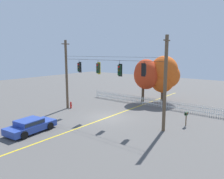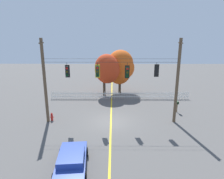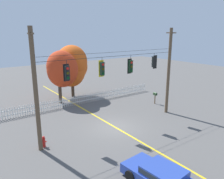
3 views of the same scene
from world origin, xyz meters
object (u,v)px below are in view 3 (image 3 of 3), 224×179
(parked_car, at_px, (162,177))
(roadside_mailbox, at_px, (155,95))
(traffic_signal_westbound_side, at_px, (154,62))
(autumn_maple_near_fence, at_px, (62,68))
(traffic_signal_northbound_primary, at_px, (102,69))
(fire_hydrant, at_px, (44,142))
(traffic_signal_northbound_secondary, at_px, (67,73))
(autumn_maple_mid, at_px, (72,66))
(traffic_signal_southbound_primary, at_px, (130,66))

(parked_car, xyz_separation_m, roadside_mailbox, (9.76, 9.89, 0.45))
(traffic_signal_westbound_side, bearing_deg, autumn_maple_near_fence, 118.28)
(traffic_signal_northbound_primary, height_order, parked_car, traffic_signal_northbound_primary)
(traffic_signal_northbound_primary, distance_m, fire_hydrant, 6.65)
(roadside_mailbox, bearing_deg, parked_car, -134.63)
(autumn_maple_near_fence, bearing_deg, traffic_signal_northbound_secondary, -110.84)
(autumn_maple_near_fence, height_order, fire_hydrant, autumn_maple_near_fence)
(traffic_signal_northbound_primary, bearing_deg, roadside_mailbox, 16.53)
(autumn_maple_mid, height_order, parked_car, autumn_maple_mid)
(autumn_maple_near_fence, bearing_deg, traffic_signal_westbound_side, -61.72)
(traffic_signal_northbound_secondary, bearing_deg, parked_car, -77.42)
(traffic_signal_southbound_primary, height_order, roadside_mailbox, traffic_signal_southbound_primary)
(traffic_signal_southbound_primary, distance_m, autumn_maple_near_fence, 9.37)
(autumn_maple_near_fence, bearing_deg, roadside_mailbox, -39.21)
(traffic_signal_northbound_secondary, relative_size, parked_car, 0.34)
(fire_hydrant, bearing_deg, traffic_signal_northbound_secondary, -7.18)
(autumn_maple_near_fence, relative_size, fire_hydrant, 7.22)
(parked_car, bearing_deg, autumn_maple_mid, 78.34)
(parked_car, bearing_deg, traffic_signal_westbound_side, 47.68)
(fire_hydrant, height_order, roadside_mailbox, roadside_mailbox)
(traffic_signal_northbound_primary, bearing_deg, traffic_signal_northbound_secondary, -179.99)
(traffic_signal_westbound_side, distance_m, autumn_maple_near_fence, 10.37)
(parked_car, distance_m, fire_hydrant, 8.36)
(traffic_signal_northbound_secondary, bearing_deg, autumn_maple_mid, 63.20)
(traffic_signal_southbound_primary, height_order, fire_hydrant, traffic_signal_southbound_primary)
(traffic_signal_southbound_primary, distance_m, autumn_maple_mid, 10.63)
(roadside_mailbox, bearing_deg, traffic_signal_northbound_secondary, -167.43)
(autumn_maple_near_fence, bearing_deg, fire_hydrant, -121.17)
(traffic_signal_northbound_secondary, bearing_deg, roadside_mailbox, 12.57)
(autumn_maple_mid, distance_m, fire_hydrant, 13.04)
(traffic_signal_westbound_side, relative_size, fire_hydrant, 1.67)
(traffic_signal_westbound_side, bearing_deg, parked_car, -132.32)
(parked_car, relative_size, roadside_mailbox, 3.35)
(fire_hydrant, bearing_deg, traffic_signal_westbound_side, -1.44)
(traffic_signal_southbound_primary, distance_m, traffic_signal_westbound_side, 2.70)
(traffic_signal_southbound_primary, height_order, parked_car, traffic_signal_southbound_primary)
(traffic_signal_northbound_secondary, height_order, traffic_signal_northbound_primary, same)
(traffic_signal_northbound_primary, relative_size, fire_hydrant, 1.85)
(fire_hydrant, bearing_deg, roadside_mailbox, 9.84)
(traffic_signal_southbound_primary, bearing_deg, fire_hydrant, 178.19)
(autumn_maple_near_fence, distance_m, autumn_maple_mid, 2.43)
(fire_hydrant, bearing_deg, traffic_signal_northbound_primary, -2.87)
(autumn_maple_near_fence, relative_size, roadside_mailbox, 4.47)
(traffic_signal_northbound_secondary, xyz_separation_m, autumn_maple_mid, (5.33, 10.56, -1.29))
(autumn_maple_near_fence, height_order, roadside_mailbox, autumn_maple_near_fence)
(autumn_maple_mid, distance_m, parked_car, 18.55)
(traffic_signal_westbound_side, height_order, autumn_maple_mid, autumn_maple_mid)
(autumn_maple_near_fence, distance_m, roadside_mailbox, 10.65)
(traffic_signal_northbound_primary, height_order, traffic_signal_westbound_side, same)
(autumn_maple_near_fence, xyz_separation_m, autumn_maple_mid, (1.89, 1.52, -0.09))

